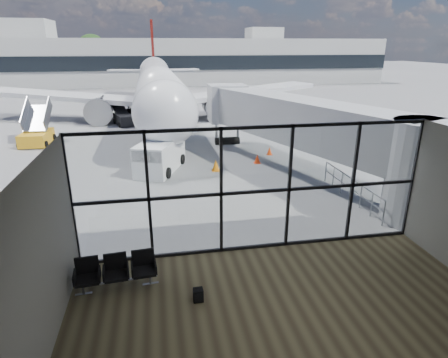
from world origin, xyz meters
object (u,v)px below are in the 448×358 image
object	(u,v)px
backpack	(198,296)
belt_loader	(124,119)
airliner	(157,85)
service_van	(159,155)
seating_row	(116,270)
mobile_stairs	(37,136)

from	to	relation	value
backpack	belt_loader	distance (m)	26.62
airliner	service_van	world-z (taller)	airliner
seating_row	mobile_stairs	distance (m)	20.37
service_van	belt_loader	world-z (taller)	service_van
seating_row	belt_loader	xyz separation A→B (m)	(-1.44, 25.18, -0.02)
seating_row	belt_loader	bearing A→B (deg)	88.52
mobile_stairs	belt_loader	bearing A→B (deg)	47.72
belt_loader	mobile_stairs	world-z (taller)	mobile_stairs
service_van	belt_loader	bearing A→B (deg)	123.27
backpack	belt_loader	bearing A→B (deg)	97.02
seating_row	mobile_stairs	bearing A→B (deg)	106.14
belt_loader	airliner	bearing A→B (deg)	33.43
service_van	belt_loader	distance (m)	14.39
belt_loader	mobile_stairs	distance (m)	8.47
service_van	mobile_stairs	xyz separation A→B (m)	(-8.80, 7.93, -0.29)
belt_loader	mobile_stairs	xyz separation A→B (m)	(-5.83, -6.14, 0.06)
backpack	seating_row	bearing A→B (deg)	152.29
service_van	belt_loader	size ratio (longest dim) A/B	1.16
seating_row	service_van	xyz separation A→B (m)	(1.53, 11.10, 0.33)
mobile_stairs	backpack	bearing A→B (deg)	-63.38
seating_row	backpack	bearing A→B (deg)	-31.33
service_van	seating_row	bearing A→B (deg)	-76.52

